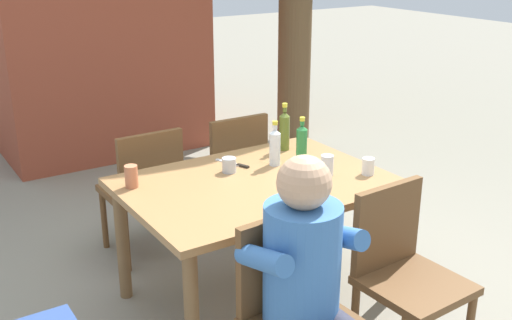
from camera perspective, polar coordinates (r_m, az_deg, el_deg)
ground_plane at (r=3.68m, az=0.00°, el=-12.55°), size 24.00×24.00×0.00m
dining_table at (r=3.38m, az=0.00°, el=-3.35°), size 1.41×1.01×0.73m
chair_near_left at (r=2.70m, az=3.63°, el=-13.42°), size 0.47×0.47×0.87m
chair_far_left at (r=3.97m, az=-10.20°, el=-2.42°), size 0.45×0.45×0.87m
chair_near_right at (r=3.07m, az=13.37°, el=-9.57°), size 0.46×0.46×0.87m
chair_far_right at (r=4.22m, az=-2.33°, el=-0.71°), size 0.45×0.45×0.87m
person_in_white_shirt at (r=2.54m, az=5.29°, el=-11.33°), size 0.47×0.61×1.18m
bottle_olive at (r=3.80m, az=2.63°, el=2.79°), size 0.06×0.06×0.29m
bottle_green at (r=3.62m, az=4.23°, el=1.65°), size 0.06×0.06×0.27m
bottle_clear at (r=3.54m, az=1.75°, el=1.28°), size 0.06×0.06×0.26m
cup_glass at (r=3.43m, az=6.56°, el=-0.48°), size 0.07×0.07×0.11m
cup_white at (r=3.47m, az=10.29°, el=-0.58°), size 0.07×0.07×0.09m
cup_steel at (r=3.46m, az=-2.49°, el=-0.47°), size 0.08×0.08×0.08m
cup_terracotta at (r=3.31m, az=-11.41°, el=-1.49°), size 0.07×0.07×0.12m
table_knife at (r=3.58m, az=-1.98°, el=-0.37°), size 0.10×0.23×0.01m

